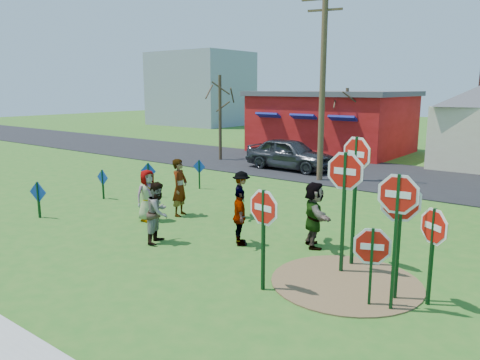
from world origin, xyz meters
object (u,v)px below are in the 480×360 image
(stop_sign_c, at_px, (397,211))
(person_a, at_px, (148,195))
(stop_sign_a, at_px, (264,217))
(suv, at_px, (290,154))
(person_b, at_px, (180,187))
(utility_pole, at_px, (323,81))
(stop_sign_b, at_px, (356,168))
(stop_sign_d, at_px, (400,212))

(stop_sign_c, bearing_deg, person_a, 163.12)
(stop_sign_a, bearing_deg, stop_sign_c, 23.95)
(stop_sign_c, relative_size, suv, 0.59)
(stop_sign_c, xyz_separation_m, person_b, (-7.86, 2.33, -0.99))
(suv, xyz_separation_m, utility_pole, (2.54, -1.54, 3.56))
(stop_sign_a, xyz_separation_m, person_b, (-5.43, 3.05, -0.62))
(stop_sign_b, distance_m, suv, 13.08)
(stop_sign_d, height_order, person_a, stop_sign_d)
(stop_sign_b, bearing_deg, person_a, -159.31)
(stop_sign_b, height_order, suv, stop_sign_b)
(person_a, distance_m, person_b, 1.11)
(suv, bearing_deg, stop_sign_c, -139.43)
(person_a, height_order, person_b, person_b)
(stop_sign_d, bearing_deg, person_b, 133.09)
(stop_sign_c, distance_m, utility_pole, 12.77)
(stop_sign_b, relative_size, utility_pole, 0.38)
(person_b, bearing_deg, stop_sign_c, -123.59)
(suv, bearing_deg, stop_sign_a, -148.71)
(suv, height_order, utility_pole, utility_pole)
(stop_sign_b, distance_m, utility_pole, 10.47)
(stop_sign_c, bearing_deg, stop_sign_a, -171.38)
(stop_sign_c, distance_m, person_b, 8.26)
(stop_sign_d, xyz_separation_m, utility_pole, (-6.97, 9.85, 2.60))
(stop_sign_a, relative_size, person_b, 1.20)
(person_b, bearing_deg, stop_sign_a, -136.42)
(stop_sign_b, xyz_separation_m, utility_pole, (-5.50, 8.66, 2.07))
(stop_sign_b, height_order, stop_sign_d, stop_sign_b)
(stop_sign_a, relative_size, suv, 0.49)
(stop_sign_b, bearing_deg, suv, 145.49)
(stop_sign_d, bearing_deg, suv, 96.20)
(stop_sign_d, distance_m, suv, 14.87)
(stop_sign_b, distance_m, stop_sign_c, 2.33)
(person_a, bearing_deg, stop_sign_c, -87.79)
(stop_sign_a, xyz_separation_m, stop_sign_d, (2.32, 1.22, 0.24))
(person_a, bearing_deg, stop_sign_a, -98.02)
(stop_sign_a, height_order, stop_sign_b, stop_sign_b)
(stop_sign_a, distance_m, stop_sign_d, 2.64)
(stop_sign_b, bearing_deg, stop_sign_d, -21.87)
(stop_sign_c, xyz_separation_m, person_a, (-8.22, 1.29, -1.12))
(person_b, bearing_deg, utility_pole, -22.71)
(stop_sign_c, height_order, utility_pole, utility_pole)
(person_b, relative_size, suv, 0.40)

